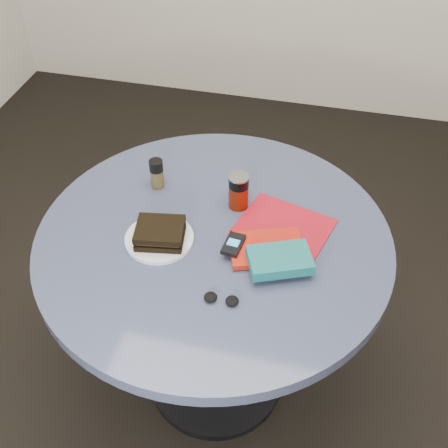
% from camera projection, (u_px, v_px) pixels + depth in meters
% --- Properties ---
extents(ground, '(4.00, 4.00, 0.00)m').
position_uv_depth(ground, '(216.00, 379.00, 2.09)').
color(ground, black).
rests_on(ground, ground).
extents(table, '(1.00, 1.00, 0.75)m').
position_uv_depth(table, '(214.00, 274.00, 1.68)').
color(table, black).
rests_on(table, ground).
extents(plate, '(0.21, 0.21, 0.01)m').
position_uv_depth(plate, '(159.00, 239.00, 1.55)').
color(plate, white).
rests_on(plate, table).
extents(sandwich, '(0.15, 0.13, 0.05)m').
position_uv_depth(sandwich, '(160.00, 233.00, 1.53)').
color(sandwich, black).
rests_on(sandwich, plate).
extents(soda_can, '(0.07, 0.07, 0.11)m').
position_uv_depth(soda_can, '(239.00, 191.00, 1.62)').
color(soda_can, '#681505').
rests_on(soda_can, table).
extents(pepper_grinder, '(0.05, 0.05, 0.10)m').
position_uv_depth(pepper_grinder, '(157.00, 174.00, 1.69)').
color(pepper_grinder, '#493F1F').
rests_on(pepper_grinder, table).
extents(magazine, '(0.29, 0.25, 0.00)m').
position_uv_depth(magazine, '(285.00, 226.00, 1.60)').
color(magazine, maroon).
rests_on(magazine, table).
extents(red_book, '(0.23, 0.19, 0.02)m').
position_uv_depth(red_book, '(266.00, 248.00, 1.52)').
color(red_book, '#AA180D').
rests_on(red_book, magazine).
extents(novel, '(0.19, 0.16, 0.03)m').
position_uv_depth(novel, '(280.00, 260.00, 1.45)').
color(novel, '#145A5F').
rests_on(novel, red_book).
extents(mp3_player, '(0.06, 0.09, 0.01)m').
position_uv_depth(mp3_player, '(233.00, 244.00, 1.51)').
color(mp3_player, black).
rests_on(mp3_player, red_book).
extents(headphones, '(0.09, 0.03, 0.02)m').
position_uv_depth(headphones, '(221.00, 299.00, 1.39)').
color(headphones, black).
rests_on(headphones, table).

